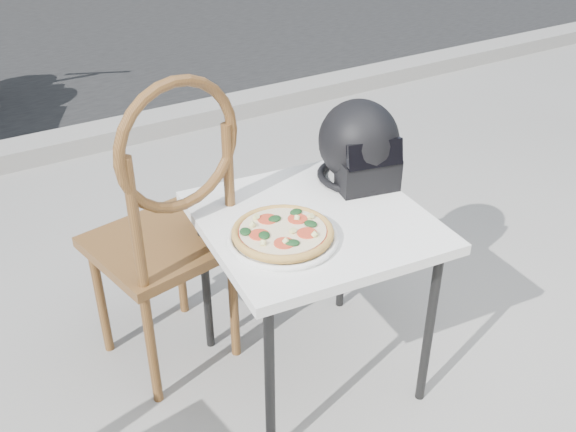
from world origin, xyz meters
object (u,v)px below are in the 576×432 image
plate (283,238)px  helmet (360,146)px  pizza (283,232)px  cafe_chair_main (169,218)px  cafe_table_main (313,232)px

plate → helmet: bearing=25.1°
pizza → plate: bearing=-94.8°
pizza → cafe_chair_main: cafe_chair_main is taller
helmet → cafe_chair_main: cafe_chair_main is taller
cafe_table_main → pizza: 0.20m
plate → helmet: size_ratio=1.13×
cafe_table_main → plate: plate is taller
pizza → cafe_chair_main: size_ratio=0.32×
cafe_table_main → pizza: (-0.16, -0.07, 0.10)m
helmet → cafe_chair_main: 0.71m
cafe_chair_main → plate: bearing=111.5°
pizza → helmet: size_ratio=1.05×
helmet → cafe_chair_main: bearing=179.5°
cafe_table_main → helmet: 0.37m
plate → pizza: pizza is taller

